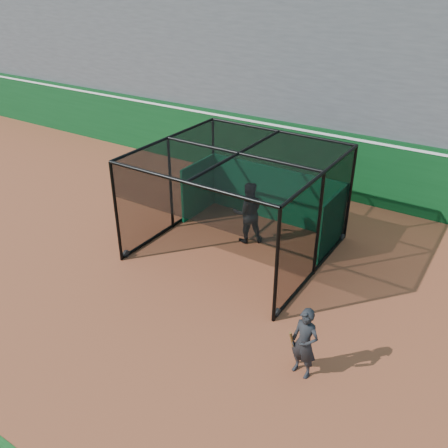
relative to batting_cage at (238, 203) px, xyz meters
The scene contains 6 objects.
ground 3.46m from the batting_cage, 86.84° to the right, with size 120.00×120.00×0.00m, color brown.
outfield_wall 5.41m from the batting_cage, 88.19° to the left, with size 50.00×0.50×2.50m.
grandstand 9.64m from the batting_cage, 88.94° to the left, with size 50.00×7.85×8.95m.
batting_cage is the anchor object (origin of this frame).
batter 0.80m from the batting_cage, 89.22° to the left, with size 0.96×0.75×1.98m, color black.
on_deck_player 5.33m from the batting_cage, 43.44° to the right, with size 0.66×0.48×1.65m.
Camera 1 is at (6.31, -7.64, 7.59)m, focal length 38.00 mm.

